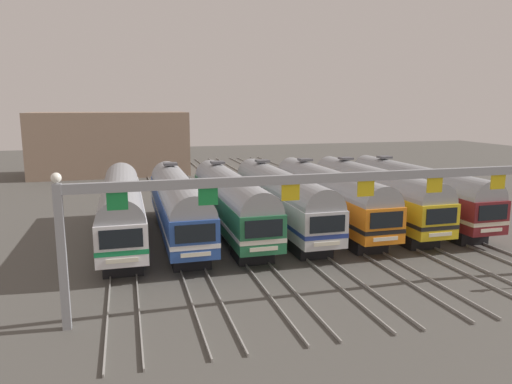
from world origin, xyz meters
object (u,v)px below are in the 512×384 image
Objects in this scene: commuter_train_blue at (178,202)px; commuter_train_orange at (327,194)px; commuter_train_maroon at (414,190)px; catenary_gantry at (366,193)px; commuter_train_white at (122,205)px; commuter_train_yellow at (372,192)px; commuter_train_green at (230,200)px; commuter_train_silver at (280,197)px.

commuter_train_orange is (11.95, 0.00, 0.00)m from commuter_train_blue.
catenary_gantry is at bearing -131.52° from commuter_train_maroon.
catenary_gantry is (7.97, -13.50, 2.73)m from commuter_train_blue.
commuter_train_yellow is at bearing 0.01° from commuter_train_white.
commuter_train_maroon is at bearing 0.00° from commuter_train_yellow.
commuter_train_blue is at bearing 180.00° from commuter_train_green.
commuter_train_orange is 1.00× the size of commuter_train_yellow.
commuter_train_green and commuter_train_maroon have the same top height.
commuter_train_yellow is at bearing 0.00° from commuter_train_orange.
commuter_train_yellow is (3.98, 0.00, 0.00)m from commuter_train_orange.
commuter_train_maroon is at bearing 0.01° from commuter_train_white.
commuter_train_maroon is at bearing 0.00° from commuter_train_silver.
commuter_train_white is 19.92m from commuter_train_yellow.
commuter_train_blue is 15.94m from commuter_train_yellow.
commuter_train_blue reaches higher than commuter_train_white.
commuter_train_blue and commuter_train_yellow have the same top height.
commuter_train_silver is 1.00× the size of commuter_train_orange.
commuter_train_green is at bearing 0.00° from commuter_train_blue.
commuter_train_blue and commuter_train_green have the same top height.
commuter_train_orange is 14.34m from catenary_gantry.
commuter_train_white is at bearing -179.99° from commuter_train_maroon.
commuter_train_orange and commuter_train_maroon have the same top height.
commuter_train_blue is 3.98m from commuter_train_green.
commuter_train_yellow is at bearing 59.45° from catenary_gantry.
commuter_train_orange is at bearing 0.02° from commuter_train_white.
commuter_train_silver and commuter_train_yellow have the same top height.
commuter_train_green is 1.00× the size of commuter_train_yellow.
commuter_train_blue is at bearing 180.00° from commuter_train_silver.
commuter_train_blue is 1.00× the size of commuter_train_yellow.
commuter_train_green is 15.94m from commuter_train_maroon.
commuter_train_green is (3.98, 0.00, 0.00)m from commuter_train_blue.
commuter_train_maroon is (11.95, 0.00, 0.00)m from commuter_train_silver.
commuter_train_white is 1.00× the size of commuter_train_yellow.
commuter_train_silver is at bearing 90.00° from catenary_gantry.
catenary_gantry is at bearing -73.56° from commuter_train_green.
commuter_train_green is at bearing 180.00° from commuter_train_silver.
commuter_train_silver is 1.00× the size of commuter_train_maroon.
commuter_train_maroon is at bearing 0.00° from commuter_train_blue.
catenary_gantry is at bearing -90.00° from commuter_train_silver.
commuter_train_green is (7.97, 0.00, 0.00)m from commuter_train_white.
commuter_train_blue is at bearing 120.55° from catenary_gantry.
commuter_train_silver is at bearing 180.00° from commuter_train_maroon.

